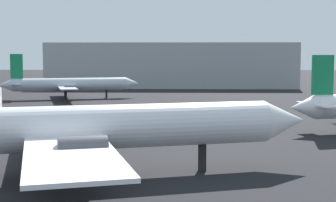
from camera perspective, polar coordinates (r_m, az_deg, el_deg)
name	(u,v)px	position (r m, az deg, el deg)	size (l,w,h in m)	color
airplane_at_gate	(78,128)	(36.82, -10.12, -3.04)	(34.70, 28.93, 10.23)	white
airplane_distant	(70,84)	(104.98, -11.02, 1.86)	(27.74, 21.77, 9.15)	#B2BCCC
terminal_building	(172,65)	(144.16, 0.43, 4.07)	(67.76, 21.91, 12.26)	#999EA3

